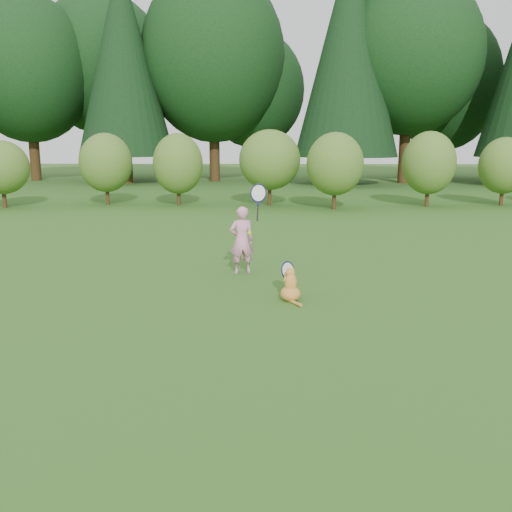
# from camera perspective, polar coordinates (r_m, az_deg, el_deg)

# --- Properties ---
(ground) EXTENTS (100.00, 100.00, 0.00)m
(ground) POSITION_cam_1_polar(r_m,az_deg,el_deg) (7.87, -1.61, -6.17)
(ground) COLOR #285417
(ground) RESTS_ON ground
(shrub_row) EXTENTS (28.00, 3.00, 2.80)m
(shrub_row) POSITION_cam_1_polar(r_m,az_deg,el_deg) (20.51, 0.27, 8.80)
(shrub_row) COLOR #4D6820
(shrub_row) RESTS_ON ground
(woodland_backdrop) EXTENTS (48.00, 10.00, 15.00)m
(woodland_backdrop) POSITION_cam_1_polar(r_m,az_deg,el_deg) (30.91, 0.67, 21.09)
(woodland_backdrop) COLOR black
(woodland_backdrop) RESTS_ON ground
(child) EXTENTS (0.72, 0.49, 1.82)m
(child) POSITION_cam_1_polar(r_m,az_deg,el_deg) (10.29, -1.39, 1.76)
(child) COLOR pink
(child) RESTS_ON ground
(cat) EXTENTS (0.37, 0.72, 0.70)m
(cat) POSITION_cam_1_polar(r_m,az_deg,el_deg) (8.64, 3.46, -2.74)
(cat) COLOR orange
(cat) RESTS_ON ground
(tennis_ball) EXTENTS (0.07, 0.07, 0.07)m
(tennis_ball) POSITION_cam_1_polar(r_m,az_deg,el_deg) (8.74, -0.65, 2.32)
(tennis_ball) COLOR #BFCB17
(tennis_ball) RESTS_ON ground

